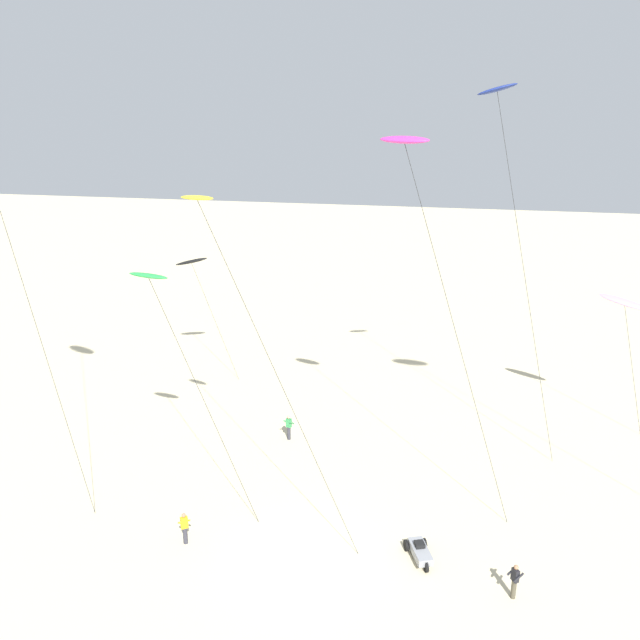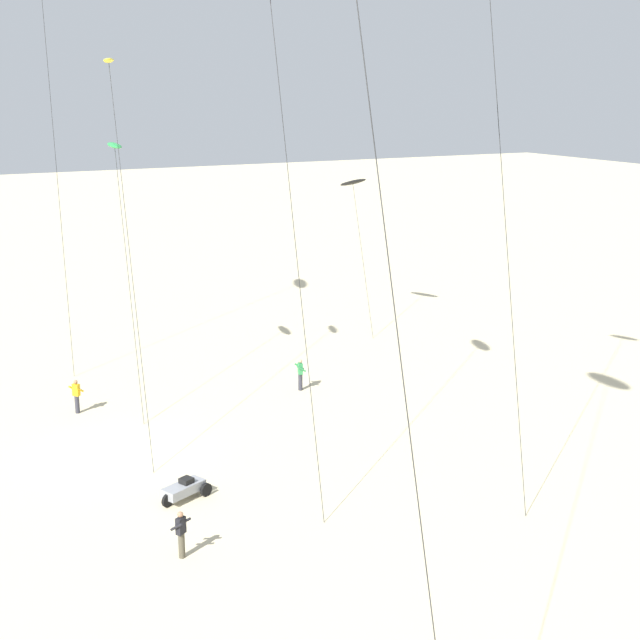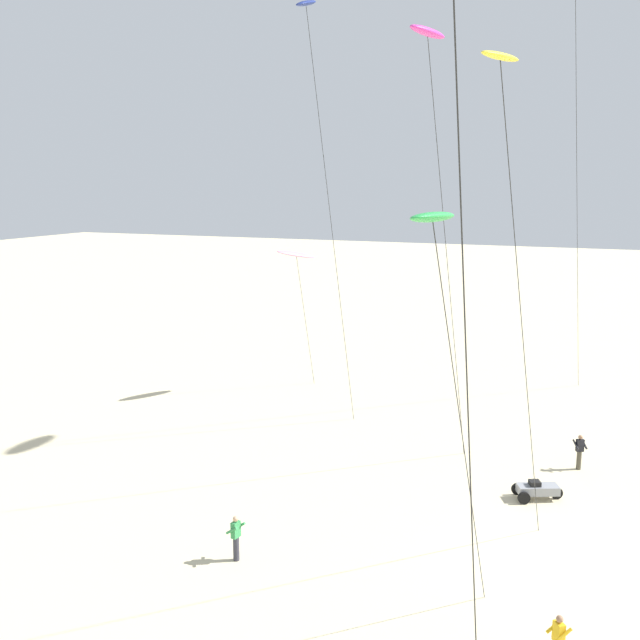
# 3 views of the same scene
# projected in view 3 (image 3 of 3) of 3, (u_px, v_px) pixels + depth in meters

# --- Properties ---
(ground_plane) EXTENTS (260.00, 260.00, 0.00)m
(ground_plane) POSITION_uv_depth(u_px,v_px,m) (558.00, 565.00, 25.23)
(ground_plane) COLOR beige
(kite_pink) EXTENTS (3.70, 1.92, 9.25)m
(kite_pink) POSITION_uv_depth(u_px,v_px,m) (296.00, 255.00, 44.56)
(kite_pink) COLOR pink
(kite_pink) RESTS_ON ground
(kite_magenta) EXTENTS (7.39, 1.53, 18.92)m
(kite_magenta) POSITION_uv_depth(u_px,v_px,m) (428.00, 38.00, 26.95)
(kite_magenta) COLOR #D8339E
(kite_magenta) RESTS_ON ground
(kite_green) EXTENTS (6.61, 1.25, 12.59)m
(kite_green) POSITION_uv_depth(u_px,v_px,m) (434.00, 224.00, 16.34)
(kite_green) COLOR green
(kite_green) RESTS_ON ground
(kite_navy) EXTENTS (6.07, 1.10, 21.50)m
(kite_navy) POSITION_uv_depth(u_px,v_px,m) (307.00, 14.00, 32.67)
(kite_navy) COLOR navy
(kite_navy) RESTS_ON ground
(kite_yellow) EXTENTS (8.64, 1.59, 16.42)m
(kite_yellow) POSITION_uv_depth(u_px,v_px,m) (502.00, 79.00, 18.42)
(kite_yellow) COLOR yellow
(kite_yellow) RESTS_ON ground
(kite_flyer_nearest) EXTENTS (0.62, 0.59, 1.67)m
(kite_flyer_nearest) POSITION_uv_depth(u_px,v_px,m) (236.00, 537.00, 25.40)
(kite_flyer_nearest) COLOR #33333D
(kite_flyer_nearest) RESTS_ON ground
(kite_flyer_furthest) EXTENTS (0.71, 0.72, 1.67)m
(kite_flyer_furthest) POSITION_uv_depth(u_px,v_px,m) (580.00, 451.00, 33.49)
(kite_flyer_furthest) COLOR #4C4738
(kite_flyer_furthest) RESTS_ON ground
(beach_buggy) EXTENTS (1.53, 2.11, 0.82)m
(beach_buggy) POSITION_uv_depth(u_px,v_px,m) (537.00, 490.00, 30.40)
(beach_buggy) COLOR gray
(beach_buggy) RESTS_ON ground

